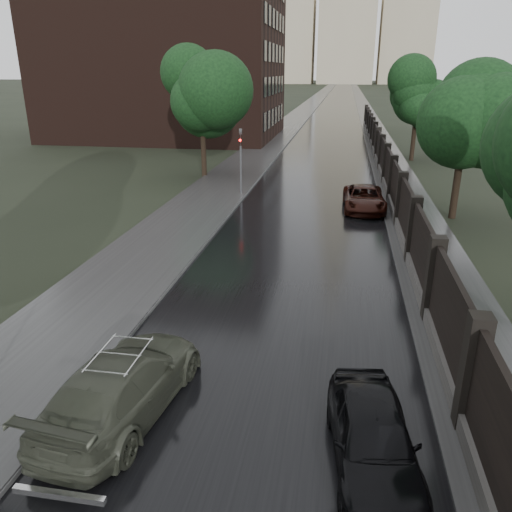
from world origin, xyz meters
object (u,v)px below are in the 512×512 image
object	(u,v)px
car_right_near	(373,436)
traffic_light	(241,156)
tree_right_c	(418,100)
car_right_far	(364,198)
tree_left_far	(202,101)
volga_sedan	(123,384)
tree_right_b	(466,120)

from	to	relation	value
car_right_near	traffic_light	bearing A→B (deg)	101.11
tree_right_c	car_right_far	size ratio (longest dim) A/B	1.50
tree_left_far	car_right_far	xyz separation A→B (m)	(11.00, -7.19, -4.59)
traffic_light	car_right_near	size ratio (longest dim) A/B	1.03
volga_sedan	tree_left_far	bearing A→B (deg)	-71.80
tree_right_c	car_right_far	bearing A→B (deg)	-104.68
tree_left_far	tree_right_b	distance (m)	17.45
tree_right_b	car_right_near	distance (m)	19.53
traffic_light	tree_right_b	bearing A→B (deg)	-14.24
tree_left_far	car_right_far	bearing A→B (deg)	-33.19
volga_sedan	car_right_near	bearing A→B (deg)	179.63
tree_right_c	car_right_near	world-z (taller)	tree_right_c
traffic_light	car_right_far	bearing A→B (deg)	-16.69
car_right_far	traffic_light	bearing A→B (deg)	161.21
car_right_near	volga_sedan	bearing A→B (deg)	166.17
tree_left_far	car_right_near	size ratio (longest dim) A/B	1.90
tree_right_c	car_right_far	xyz separation A→B (m)	(-4.50, -17.19, -4.30)
car_right_near	car_right_far	distance (m)	19.22
tree_right_c	traffic_light	world-z (taller)	tree_right_c
tree_right_b	traffic_light	size ratio (longest dim) A/B	1.75
volga_sedan	car_right_near	size ratio (longest dim) A/B	1.29
tree_right_b	tree_right_c	world-z (taller)	same
tree_right_b	tree_right_c	xyz separation A→B (m)	(0.00, 18.00, 0.00)
tree_left_far	car_right_near	bearing A→B (deg)	-68.15
tree_left_far	traffic_light	world-z (taller)	tree_left_far
tree_right_c	volga_sedan	world-z (taller)	tree_right_c
tree_left_far	volga_sedan	world-z (taller)	tree_left_far
car_right_far	tree_right_b	bearing A→B (deg)	-12.27
tree_right_c	car_right_near	xyz separation A→B (m)	(-4.91, -36.41, -4.29)
tree_left_far	volga_sedan	bearing A→B (deg)	-78.53
traffic_light	car_right_far	distance (m)	7.81
tree_right_c	tree_left_far	bearing A→B (deg)	-147.17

